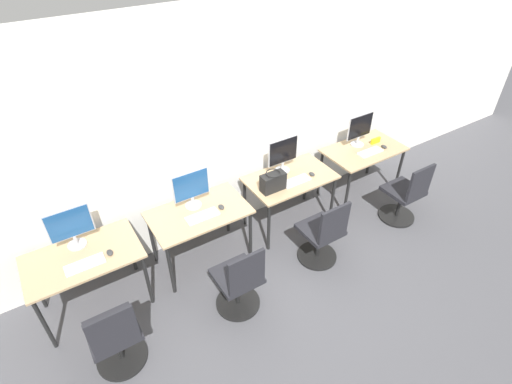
{
  "coord_description": "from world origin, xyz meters",
  "views": [
    {
      "loc": [
        -1.89,
        -2.87,
        3.61
      ],
      "look_at": [
        0.0,
        0.13,
        0.9
      ],
      "focal_mm": 28.0,
      "sensor_mm": 36.0,
      "label": 1
    }
  ],
  "objects": [
    {
      "name": "keyboard_far_left",
      "position": [
        -1.89,
        0.2,
        0.76
      ],
      "size": [
        0.37,
        0.14,
        0.02
      ],
      "color": "silver",
      "rests_on": "desk_far_left"
    },
    {
      "name": "office_chair_left",
      "position": [
        -0.61,
        -0.52,
        0.38
      ],
      "size": [
        0.48,
        0.48,
        0.92
      ],
      "color": "black",
      "rests_on": "ground_plane"
    },
    {
      "name": "mouse_far_right",
      "position": [
        2.15,
        0.21,
        0.76
      ],
      "size": [
        0.06,
        0.09,
        0.03
      ],
      "color": "#333333",
      "rests_on": "desk_far_right"
    },
    {
      "name": "keyboard_right",
      "position": [
        0.63,
        0.21,
        0.76
      ],
      "size": [
        0.37,
        0.14,
        0.02
      ],
      "color": "silver",
      "rests_on": "desk_right"
    },
    {
      "name": "keyboard_far_right",
      "position": [
        1.89,
        0.22,
        0.76
      ],
      "size": [
        0.37,
        0.14,
        0.02
      ],
      "color": "silver",
      "rests_on": "desk_far_right"
    },
    {
      "name": "keyboard_left",
      "position": [
        -0.63,
        0.23,
        0.76
      ],
      "size": [
        0.37,
        0.14,
        0.02
      ],
      "color": "silver",
      "rests_on": "desk_left"
    },
    {
      "name": "mouse_far_left",
      "position": [
        -1.65,
        0.22,
        0.76
      ],
      "size": [
        0.06,
        0.09,
        0.03
      ],
      "color": "#333333",
      "rests_on": "desk_far_left"
    },
    {
      "name": "office_chair_far_right",
      "position": [
        1.96,
        -0.43,
        0.38
      ],
      "size": [
        0.48,
        0.48,
        0.92
      ],
      "color": "black",
      "rests_on": "ground_plane"
    },
    {
      "name": "desk_far_right",
      "position": [
        1.89,
        0.33,
        0.66
      ],
      "size": [
        1.1,
        0.66,
        0.75
      ],
      "color": "tan",
      "rests_on": "ground_plane"
    },
    {
      "name": "mouse_right",
      "position": [
        0.88,
        0.22,
        0.76
      ],
      "size": [
        0.06,
        0.09,
        0.03
      ],
      "color": "#333333",
      "rests_on": "desk_right"
    },
    {
      "name": "wall_back",
      "position": [
        0.0,
        0.79,
        1.4
      ],
      "size": [
        12.0,
        0.05,
        2.8
      ],
      "color": "silver",
      "rests_on": "ground_plane"
    },
    {
      "name": "monitor_left",
      "position": [
        -0.63,
        0.46,
        0.99
      ],
      "size": [
        0.42,
        0.19,
        0.46
      ],
      "color": "#B2B2B7",
      "rests_on": "desk_left"
    },
    {
      "name": "placard_far_right",
      "position": [
        2.13,
        0.36,
        0.79
      ],
      "size": [
        0.16,
        0.03,
        0.08
      ],
      "color": "yellow",
      "rests_on": "desk_far_right"
    },
    {
      "name": "handbag",
      "position": [
        0.3,
        0.23,
        0.86
      ],
      "size": [
        0.3,
        0.18,
        0.25
      ],
      "color": "black",
      "rests_on": "desk_right"
    },
    {
      "name": "office_chair_far_left",
      "position": [
        -1.87,
        -0.48,
        0.38
      ],
      "size": [
        0.48,
        0.48,
        0.92
      ],
      "color": "black",
      "rests_on": "ground_plane"
    },
    {
      "name": "ground_plane",
      "position": [
        0.0,
        0.0,
        0.0
      ],
      "size": [
        20.0,
        20.0,
        0.0
      ],
      "primitive_type": "plane",
      "color": "#4C4C51"
    },
    {
      "name": "mouse_left",
      "position": [
        -0.38,
        0.26,
        0.76
      ],
      "size": [
        0.06,
        0.09,
        0.03
      ],
      "color": "#333333",
      "rests_on": "desk_left"
    },
    {
      "name": "desk_left",
      "position": [
        -0.63,
        0.33,
        0.66
      ],
      "size": [
        1.1,
        0.66,
        0.75
      ],
      "color": "tan",
      "rests_on": "ground_plane"
    },
    {
      "name": "office_chair_right",
      "position": [
        0.56,
        -0.43,
        0.38
      ],
      "size": [
        0.48,
        0.48,
        0.92
      ],
      "color": "black",
      "rests_on": "ground_plane"
    },
    {
      "name": "desk_right",
      "position": [
        0.63,
        0.33,
        0.66
      ],
      "size": [
        1.1,
        0.66,
        0.75
      ],
      "color": "tan",
      "rests_on": "ground_plane"
    },
    {
      "name": "desk_far_left",
      "position": [
        -1.89,
        0.33,
        0.66
      ],
      "size": [
        1.1,
        0.66,
        0.75
      ],
      "color": "tan",
      "rests_on": "ground_plane"
    },
    {
      "name": "monitor_far_right",
      "position": [
        1.89,
        0.47,
        0.99
      ],
      "size": [
        0.42,
        0.19,
        0.46
      ],
      "color": "#B2B2B7",
      "rests_on": "desk_far_right"
    },
    {
      "name": "monitor_right",
      "position": [
        0.63,
        0.51,
        0.99
      ],
      "size": [
        0.42,
        0.19,
        0.46
      ],
      "color": "#B2B2B7",
      "rests_on": "desk_right"
    },
    {
      "name": "monitor_far_left",
      "position": [
        -1.89,
        0.52,
        0.99
      ],
      "size": [
        0.42,
        0.19,
        0.46
      ],
      "color": "#B2B2B7",
      "rests_on": "desk_far_left"
    }
  ]
}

